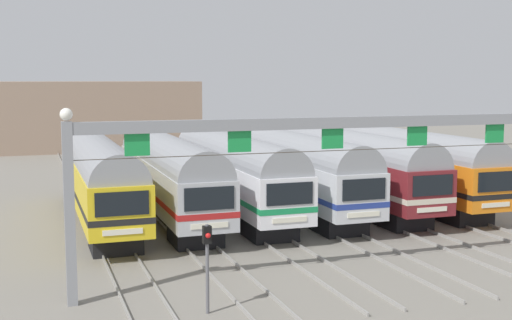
{
  "coord_description": "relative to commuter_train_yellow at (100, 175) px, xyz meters",
  "views": [
    {
      "loc": [
        -13.24,
        -37.39,
        7.97
      ],
      "look_at": [
        0.34,
        2.41,
        2.86
      ],
      "focal_mm": 47.2,
      "sensor_mm": 36.0,
      "label": 1
    }
  ],
  "objects": [
    {
      "name": "yard_signal_mast",
      "position": [
        1.91,
        -15.91,
        -0.53
      ],
      "size": [
        0.28,
        0.35,
        3.1
      ],
      "color": "#59595E",
      "rests_on": "ground"
    },
    {
      "name": "commuter_train_yellow",
      "position": [
        0.0,
        0.0,
        0.0
      ],
      "size": [
        2.88,
        18.06,
        5.05
      ],
      "color": "gold",
      "rests_on": "ground"
    },
    {
      "name": "catenary_gantry",
      "position": [
        9.56,
        -13.5,
        2.63
      ],
      "size": [
        24.35,
        0.44,
        6.97
      ],
      "color": "gray",
      "rests_on": "ground"
    },
    {
      "name": "track_bed",
      "position": [
        9.56,
        17.0,
        -2.61
      ],
      "size": [
        20.62,
        70.0,
        0.15
      ],
      "color": "gray",
      "rests_on": "ground"
    },
    {
      "name": "ground_plane",
      "position": [
        9.56,
        0.0,
        -2.69
      ],
      "size": [
        160.0,
        160.0,
        0.0
      ],
      "primitive_type": "plane",
      "color": "gray"
    },
    {
      "name": "commuter_train_stainless",
      "position": [
        3.82,
        0.0,
        0.0
      ],
      "size": [
        2.88,
        18.06,
        5.05
      ],
      "color": "#B2B5BA",
      "rests_on": "ground"
    },
    {
      "name": "commuter_train_white",
      "position": [
        7.65,
        0.0,
        0.0
      ],
      "size": [
        2.88,
        18.06,
        5.05
      ],
      "color": "white",
      "rests_on": "ground"
    },
    {
      "name": "commuter_train_maroon",
      "position": [
        15.29,
        0.0,
        0.0
      ],
      "size": [
        2.88,
        18.06,
        5.05
      ],
      "color": "maroon",
      "rests_on": "ground"
    },
    {
      "name": "maintenance_building",
      "position": [
        3.92,
        41.06,
        1.13
      ],
      "size": [
        22.16,
        10.0,
        7.63
      ],
      "primitive_type": "cube",
      "color": "gray",
      "rests_on": "ground"
    },
    {
      "name": "commuter_train_orange",
      "position": [
        19.11,
        0.0,
        0.0
      ],
      "size": [
        2.88,
        18.06,
        5.05
      ],
      "color": "orange",
      "rests_on": "ground"
    },
    {
      "name": "commuter_train_silver",
      "position": [
        11.47,
        -0.0,
        -0.0
      ],
      "size": [
        2.88,
        18.06,
        4.77
      ],
      "color": "silver",
      "rests_on": "ground"
    }
  ]
}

